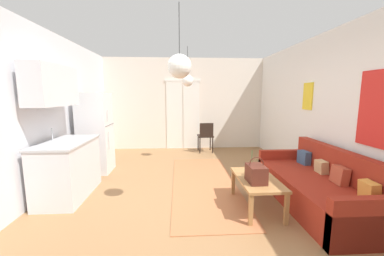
# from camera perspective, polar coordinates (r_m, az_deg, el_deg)

# --- Properties ---
(ground_plane) EXTENTS (5.27, 7.78, 0.10)m
(ground_plane) POSITION_cam_1_polar(r_m,az_deg,el_deg) (3.65, -0.11, -18.91)
(ground_plane) COLOR #996D44
(wall_back) EXTENTS (4.87, 0.13, 2.69)m
(wall_back) POSITION_cam_1_polar(r_m,az_deg,el_deg) (6.89, -1.88, 5.94)
(wall_back) COLOR silver
(wall_back) RESTS_ON ground_plane
(wall_right) EXTENTS (0.12, 7.38, 2.69)m
(wall_right) POSITION_cam_1_polar(r_m,az_deg,el_deg) (4.14, 35.01, 3.00)
(wall_right) COLOR white
(wall_right) RESTS_ON ground_plane
(wall_left) EXTENTS (0.12, 7.38, 2.69)m
(wall_left) POSITION_cam_1_polar(r_m,az_deg,el_deg) (3.93, -37.47, 2.55)
(wall_left) COLOR silver
(wall_left) RESTS_ON ground_plane
(area_rug) EXTENTS (1.14, 3.12, 0.01)m
(area_rug) POSITION_cam_1_polar(r_m,az_deg,el_deg) (4.32, 3.02, -13.65)
(area_rug) COLOR #B26B42
(area_rug) RESTS_ON ground_plane
(couch) EXTENTS (0.91, 2.11, 0.83)m
(couch) POSITION_cam_1_polar(r_m,az_deg,el_deg) (3.94, 29.22, -12.87)
(couch) COLOR maroon
(couch) RESTS_ON ground_plane
(coffee_table) EXTENTS (0.53, 0.99, 0.45)m
(coffee_table) POSITION_cam_1_polar(r_m,az_deg,el_deg) (3.47, 15.91, -12.81)
(coffee_table) COLOR #A87542
(coffee_table) RESTS_ON ground_plane
(bamboo_vase) EXTENTS (0.07, 0.07, 0.39)m
(bamboo_vase) POSITION_cam_1_polar(r_m,az_deg,el_deg) (3.47, 14.62, -10.18)
(bamboo_vase) COLOR #2D2D33
(bamboo_vase) RESTS_ON coffee_table
(handbag) EXTENTS (0.23, 0.31, 0.35)m
(handbag) POSITION_cam_1_polar(r_m,az_deg,el_deg) (3.24, 15.73, -10.92)
(handbag) COLOR #512319
(handbag) RESTS_ON coffee_table
(refrigerator) EXTENTS (0.62, 0.60, 1.66)m
(refrigerator) POSITION_cam_1_polar(r_m,az_deg,el_deg) (5.16, -22.97, -1.15)
(refrigerator) COLOR white
(refrigerator) RESTS_ON ground_plane
(kitchen_counter) EXTENTS (0.63, 1.19, 2.06)m
(kitchen_counter) POSITION_cam_1_polar(r_m,az_deg,el_deg) (4.12, -29.26, -4.64)
(kitchen_counter) COLOR silver
(kitchen_counter) RESTS_ON ground_plane
(accent_chair) EXTENTS (0.44, 0.42, 0.85)m
(accent_chair) POSITION_cam_1_polar(r_m,az_deg,el_deg) (6.44, 3.45, -1.77)
(accent_chair) COLOR black
(accent_chair) RESTS_ON ground_plane
(pendant_lamp_near) EXTENTS (0.29, 0.29, 0.87)m
(pendant_lamp_near) POSITION_cam_1_polar(r_m,az_deg,el_deg) (2.85, -3.15, 15.13)
(pendant_lamp_near) COLOR black
(pendant_lamp_far) EXTENTS (0.27, 0.27, 0.88)m
(pendant_lamp_far) POSITION_cam_1_polar(r_m,az_deg,el_deg) (5.28, -1.12, 11.76)
(pendant_lamp_far) COLOR black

